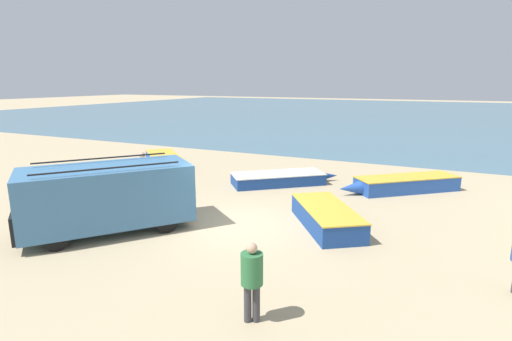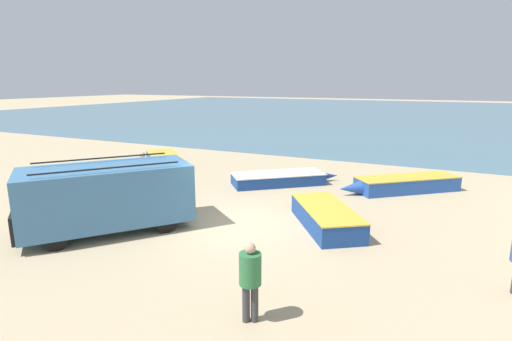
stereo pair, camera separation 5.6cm
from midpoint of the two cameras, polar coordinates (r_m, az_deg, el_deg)
The scene contains 9 objects.
ground_plane at distance 13.10m, azimuth -2.97°, elevation -7.78°, with size 200.00×200.00×0.00m, color tan.
sea_water at distance 63.20m, azimuth 20.42°, elevation 7.68°, with size 120.00×80.00×0.01m, color #477084.
parked_van at distance 13.12m, azimuth -20.65°, elevation -3.33°, with size 4.74×5.25×2.18m.
fishing_rowboat_0 at distance 22.88m, azimuth -13.10°, elevation 1.54°, with size 4.46×4.14×0.59m.
fishing_rowboat_1 at distance 18.00m, azimuth 20.11°, elevation -1.82°, with size 4.67×4.18×0.63m.
fishing_rowboat_2 at distance 13.16m, azimuth 9.68°, elevation -6.32°, with size 3.21×3.99×0.66m.
fishing_rowboat_3 at distance 18.12m, azimuth 3.46°, elevation -1.15°, with size 4.46×3.99×0.52m.
fisherman_1 at distance 16.70m, azimuth -15.91°, elevation 0.09°, with size 0.47×0.47×1.80m.
fisherman_2 at distance 7.81m, azimuth -0.81°, elevation -14.71°, with size 0.43×0.43×1.63m.
Camera 1 is at (5.89, -10.77, 4.56)m, focal length 28.00 mm.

